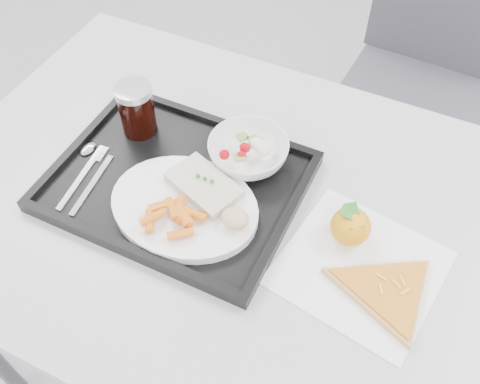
# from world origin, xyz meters

# --- Properties ---
(table) EXTENTS (1.20, 0.80, 0.75)m
(table) POSITION_xyz_m (0.00, 0.30, 0.68)
(table) COLOR silver
(table) RESTS_ON ground
(chair) EXTENTS (0.44, 0.44, 0.93)m
(chair) POSITION_xyz_m (0.18, 1.15, 0.54)
(chair) COLOR #3B3B43
(chair) RESTS_ON ground
(tray) EXTENTS (0.45, 0.35, 0.03)m
(tray) POSITION_xyz_m (-0.14, 0.29, 0.76)
(tray) COLOR black
(tray) RESTS_ON table
(dinner_plate) EXTENTS (0.27, 0.27, 0.02)m
(dinner_plate) POSITION_xyz_m (-0.09, 0.24, 0.77)
(dinner_plate) COLOR white
(dinner_plate) RESTS_ON tray
(fish_fillet) EXTENTS (0.15, 0.12, 0.03)m
(fish_fillet) POSITION_xyz_m (-0.08, 0.28, 0.79)
(fish_fillet) COLOR beige
(fish_fillet) RESTS_ON dinner_plate
(bread_roll) EXTENTS (0.06, 0.05, 0.03)m
(bread_roll) POSITION_xyz_m (0.01, 0.24, 0.80)
(bread_roll) COLOR #EBBC86
(bread_roll) RESTS_ON dinner_plate
(salad_bowl) EXTENTS (0.15, 0.15, 0.05)m
(salad_bowl) POSITION_xyz_m (-0.04, 0.39, 0.79)
(salad_bowl) COLOR white
(salad_bowl) RESTS_ON tray
(cola_glass) EXTENTS (0.07, 0.07, 0.11)m
(cola_glass) POSITION_xyz_m (-0.27, 0.38, 0.82)
(cola_glass) COLOR black
(cola_glass) RESTS_ON tray
(cutlery) EXTENTS (0.09, 0.17, 0.01)m
(cutlery) POSITION_xyz_m (-0.30, 0.24, 0.77)
(cutlery) COLOR silver
(cutlery) RESTS_ON tray
(napkin) EXTENTS (0.28, 0.28, 0.00)m
(napkin) POSITION_xyz_m (0.22, 0.27, 0.75)
(napkin) COLOR white
(napkin) RESTS_ON table
(tangerine) EXTENTS (0.08, 0.08, 0.07)m
(tangerine) POSITION_xyz_m (0.19, 0.32, 0.79)
(tangerine) COLOR orange
(tangerine) RESTS_ON napkin
(pizza_slice) EXTENTS (0.23, 0.23, 0.02)m
(pizza_slice) POSITION_xyz_m (0.28, 0.24, 0.76)
(pizza_slice) COLOR tan
(pizza_slice) RESTS_ON napkin
(carrot_pile) EXTENTS (0.10, 0.09, 0.02)m
(carrot_pile) POSITION_xyz_m (-0.09, 0.20, 0.80)
(carrot_pile) COLOR orange
(carrot_pile) RESTS_ON dinner_plate
(salad_contents) EXTENTS (0.09, 0.08, 0.02)m
(salad_contents) POSITION_xyz_m (-0.03, 0.40, 0.80)
(salad_contents) COLOR #AC060E
(salad_contents) RESTS_ON salad_bowl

